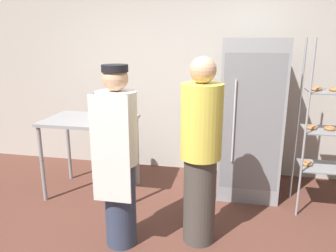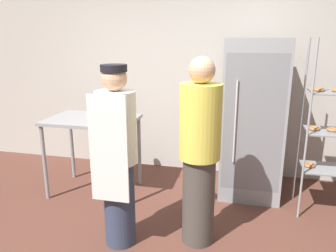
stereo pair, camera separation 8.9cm
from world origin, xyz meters
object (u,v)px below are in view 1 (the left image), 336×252
(refrigerator, at_px, (250,119))
(person_customer, at_px, (201,153))
(blender_pitcher, at_px, (98,106))
(person_baker, at_px, (118,156))
(baking_rack, at_px, (330,129))
(donut_box, at_px, (107,120))

(refrigerator, distance_m, person_customer, 1.20)
(blender_pitcher, bearing_deg, person_baker, -59.75)
(refrigerator, height_order, person_customer, refrigerator)
(refrigerator, xyz_separation_m, person_baker, (-1.14, -1.30, -0.07))
(blender_pitcher, xyz_separation_m, person_baker, (0.65, -1.11, -0.19))
(baking_rack, bearing_deg, person_baker, -151.75)
(donut_box, relative_size, blender_pitcher, 1.00)
(donut_box, bearing_deg, refrigerator, 21.55)
(donut_box, distance_m, person_customer, 1.18)
(donut_box, height_order, person_customer, person_customer)
(refrigerator, xyz_separation_m, blender_pitcher, (-1.79, -0.19, 0.12))
(baking_rack, relative_size, person_customer, 1.09)
(person_customer, bearing_deg, donut_box, 154.20)
(baking_rack, distance_m, person_baker, 2.19)
(person_baker, bearing_deg, person_customer, 15.57)
(refrigerator, height_order, donut_box, refrigerator)
(baking_rack, height_order, person_customer, baking_rack)
(refrigerator, relative_size, person_baker, 1.13)
(donut_box, distance_m, blender_pitcher, 0.49)
(donut_box, relative_size, person_baker, 0.16)
(donut_box, xyz_separation_m, person_customer, (1.06, -0.51, -0.11))
(baking_rack, xyz_separation_m, person_baker, (-1.93, -1.04, -0.07))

